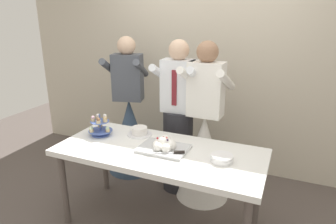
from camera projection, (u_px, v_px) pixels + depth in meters
name	position (u px, v px, depth m)	size (l,w,h in m)	color
ground_plane	(160.00, 224.00, 2.82)	(8.00, 8.00, 0.00)	#564C47
rear_wall	(208.00, 52.00, 3.60)	(5.20, 0.10, 2.90)	beige
dessert_table	(159.00, 157.00, 2.61)	(1.80, 0.80, 0.78)	white
cupcake_stand	(100.00, 126.00, 2.87)	(0.23, 0.23, 0.21)	#4C66B2
main_cake_tray	(164.00, 145.00, 2.57)	(0.42, 0.33, 0.13)	silver
plate_stack	(222.00, 158.00, 2.37)	(0.18, 0.18, 0.05)	white
round_cake	(140.00, 131.00, 2.89)	(0.24, 0.24, 0.08)	white
person_groom	(178.00, 126.00, 3.20)	(0.48, 0.51, 1.66)	#232328
person_bride	(204.00, 146.00, 3.10)	(0.56, 0.56, 1.66)	white
person_guest	(130.00, 126.00, 3.66)	(0.59, 0.59, 1.66)	#334760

